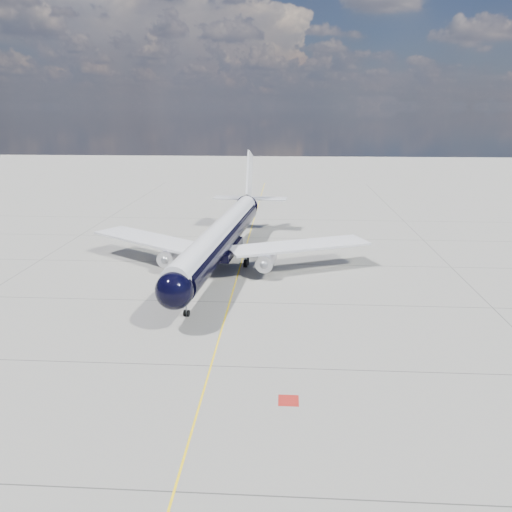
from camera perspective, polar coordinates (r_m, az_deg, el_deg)
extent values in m
plane|color=gray|center=(77.34, -1.40, 0.25)|extent=(320.00, 320.00, 0.00)
cube|color=yellow|center=(72.57, -1.72, -0.86)|extent=(0.16, 160.00, 0.01)
cube|color=maroon|center=(40.35, 3.73, -16.15)|extent=(1.60, 1.60, 0.01)
cylinder|color=black|center=(69.32, -4.05, 1.98)|extent=(7.72, 39.32, 3.91)
sphere|color=black|center=(50.40, -9.30, -3.91)|extent=(4.28, 4.28, 3.91)
cone|color=black|center=(92.35, -0.68, 6.12)|extent=(4.60, 7.56, 3.91)
cylinder|color=silver|center=(69.08, -4.07, 2.77)|extent=(7.07, 41.28, 3.05)
cube|color=black|center=(50.02, -9.40, -3.38)|extent=(2.58, 1.47, 0.57)
cube|color=silver|center=(74.10, -11.94, 1.88)|extent=(19.31, 15.23, 0.33)
cube|color=silver|center=(69.48, 4.98, 1.20)|extent=(20.24, 12.29, 0.33)
cube|color=black|center=(69.70, -4.03, 0.83)|extent=(5.31, 10.67, 1.03)
cylinder|color=silver|center=(69.78, -9.76, 0.08)|extent=(2.76, 4.94, 2.31)
cylinder|color=silver|center=(66.77, 1.19, -0.44)|extent=(2.76, 4.94, 2.31)
sphere|color=gray|center=(67.82, -10.33, -0.44)|extent=(1.24, 1.24, 1.13)
sphere|color=gray|center=(64.73, 0.93, -0.99)|extent=(1.24, 1.24, 1.13)
cube|color=silver|center=(69.75, -9.74, 0.73)|extent=(0.55, 3.30, 1.13)
cube|color=silver|center=(66.74, 1.22, 0.25)|extent=(0.55, 3.30, 1.13)
cube|color=silver|center=(91.03, -0.75, 9.31)|extent=(0.97, 6.53, 8.78)
cube|color=silver|center=(92.20, -0.69, 6.62)|extent=(13.64, 4.59, 0.23)
cylinder|color=gray|center=(54.69, -7.98, -5.59)|extent=(0.20, 0.20, 2.16)
cylinder|color=black|center=(55.10, -8.15, -6.47)|extent=(0.25, 0.74, 0.72)
cylinder|color=black|center=(54.99, -7.74, -6.50)|extent=(0.25, 0.74, 0.72)
cylinder|color=gray|center=(72.33, -6.27, 0.14)|extent=(0.29, 0.29, 1.96)
cylinder|color=gray|center=(70.92, -1.13, -0.10)|extent=(0.29, 0.29, 1.96)
cylinder|color=black|center=(72.05, -6.37, -0.62)|extent=(0.57, 1.17, 1.13)
cylinder|color=black|center=(73.09, -6.14, -0.36)|extent=(0.57, 1.17, 1.13)
cylinder|color=black|center=(70.63, -1.21, -0.87)|extent=(0.57, 1.17, 1.13)
cylinder|color=black|center=(71.70, -1.05, -0.60)|extent=(0.57, 1.17, 1.13)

